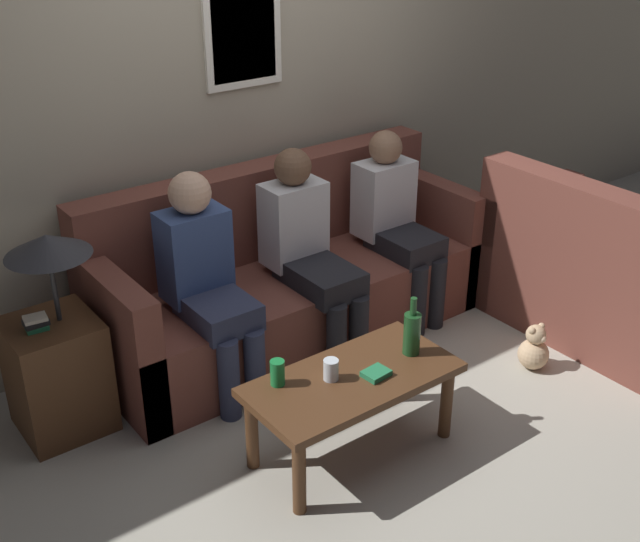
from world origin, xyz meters
TOP-DOWN VIEW (x-y plane):
  - ground_plane at (0.00, 0.00)m, footprint 16.00×16.00m
  - wall_back at (0.00, 0.93)m, footprint 9.00×0.08m
  - couch_main at (0.00, 0.50)m, footprint 2.32×0.82m
  - couch_side at (1.46, -0.61)m, footprint 0.82×1.38m
  - coffee_table at (-0.39, -0.58)m, footprint 0.99×0.49m
  - side_table_with_lamp at (-1.40, 0.43)m, footprint 0.46×0.42m
  - wine_bottle at (-0.05, -0.59)m, footprint 0.08×0.08m
  - drinking_glass at (-0.49, -0.54)m, footprint 0.07×0.07m
  - book_stack at (-0.31, -0.64)m, footprint 0.13×0.11m
  - soda_can at (-0.70, -0.43)m, footprint 0.07×0.07m
  - person_left at (-0.64, 0.30)m, footprint 0.34×0.58m
  - person_middle at (0.00, 0.30)m, footprint 0.34×0.65m
  - person_right at (0.67, 0.33)m, footprint 0.34×0.58m
  - teddy_bear at (0.86, -0.63)m, footprint 0.17×0.17m

SIDE VIEW (x-z plane):
  - ground_plane at x=0.00m, z-range 0.00..0.00m
  - teddy_bear at x=0.86m, z-range -0.02..0.25m
  - couch_main at x=0.00m, z-range -0.15..0.83m
  - couch_side at x=1.46m, z-range -0.15..0.83m
  - coffee_table at x=-0.39m, z-range 0.14..0.57m
  - side_table_with_lamp at x=-1.40m, z-range -0.13..0.90m
  - book_stack at x=-0.31m, z-range 0.42..0.45m
  - drinking_glass at x=-0.49m, z-range 0.42..0.52m
  - soda_can at x=-0.70m, z-range 0.42..0.55m
  - wine_bottle at x=-0.05m, z-range 0.39..0.68m
  - person_right at x=0.67m, z-range 0.05..1.19m
  - person_middle at x=0.00m, z-range 0.05..1.21m
  - person_left at x=-0.64m, z-range 0.06..1.23m
  - wall_back at x=0.00m, z-range 0.00..2.60m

